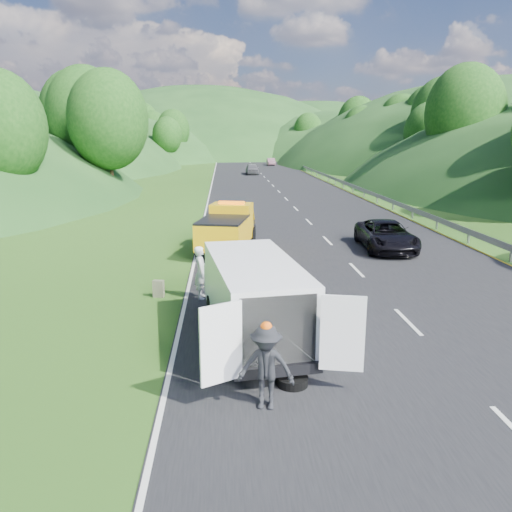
{
  "coord_description": "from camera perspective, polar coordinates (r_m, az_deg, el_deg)",
  "views": [
    {
      "loc": [
        -2.54,
        -15.94,
        5.55
      ],
      "look_at": [
        -1.41,
        1.5,
        1.3
      ],
      "focal_mm": 35.0,
      "sensor_mm": 36.0,
      "label": 1
    }
  ],
  "objects": [
    {
      "name": "tree_line_left",
      "position": [
        77.9,
        -16.1,
        9.06
      ],
      "size": [
        14.0,
        140.0,
        14.0
      ],
      "primitive_type": null,
      "color": "#2D5F1C",
      "rests_on": "ground"
    },
    {
      "name": "dist_car_b",
      "position": [
        94.59,
        1.71,
        10.3
      ],
      "size": [
        1.41,
        4.03,
        1.33
      ],
      "primitive_type": "imported",
      "color": "#6F4A56",
      "rests_on": "ground"
    },
    {
      "name": "worker",
      "position": [
        10.89,
        1.13,
        -16.99
      ],
      "size": [
        1.28,
        0.9,
        1.81
      ],
      "primitive_type": "imported",
      "rotation": [
        0.0,
        0.0,
        -0.21
      ],
      "color": "black",
      "rests_on": "ground"
    },
    {
      "name": "road_surface",
      "position": [
        56.48,
        1.96,
        8.03
      ],
      "size": [
        14.0,
        200.0,
        0.02
      ],
      "primitive_type": "cube",
      "color": "black",
      "rests_on": "ground"
    },
    {
      "name": "suitcase",
      "position": [
        17.85,
        -11.08,
        -3.69
      ],
      "size": [
        0.41,
        0.28,
        0.61
      ],
      "primitive_type": "cube",
      "rotation": [
        0.0,
        0.0,
        -0.21
      ],
      "color": "#606048",
      "rests_on": "ground"
    },
    {
      "name": "tree_line_right",
      "position": [
        80.31,
        15.04,
        9.25
      ],
      "size": [
        14.0,
        140.0,
        14.0
      ],
      "primitive_type": null,
      "color": "#2D5F1C",
      "rests_on": "ground"
    },
    {
      "name": "guardrail",
      "position": [
        69.85,
        6.98,
        9.01
      ],
      "size": [
        0.06,
        140.0,
        1.52
      ],
      "primitive_type": "cube",
      "color": "gray",
      "rests_on": "ground"
    },
    {
      "name": "dist_car_c",
      "position": [
        112.31,
        -0.99,
        10.84
      ],
      "size": [
        2.12,
        5.22,
        1.52
      ],
      "primitive_type": "imported",
      "color": "#AD5661",
      "rests_on": "ground"
    },
    {
      "name": "passing_suv",
      "position": [
        25.63,
        14.55,
        0.72
      ],
      "size": [
        2.64,
        5.21,
        1.41
      ],
      "primitive_type": "imported",
      "rotation": [
        0.0,
        0.0,
        -0.06
      ],
      "color": "black",
      "rests_on": "ground"
    },
    {
      "name": "dist_car_d",
      "position": [
        121.16,
        -1.69,
        11.04
      ],
      "size": [
        1.78,
        4.42,
        1.5
      ],
      "primitive_type": "imported",
      "color": "brown",
      "rests_on": "ground"
    },
    {
      "name": "woman",
      "position": [
        17.58,
        -6.25,
        -4.82
      ],
      "size": [
        0.5,
        0.68,
        1.84
      ],
      "primitive_type": "imported",
      "rotation": [
        0.0,
        0.0,
        1.59
      ],
      "color": "silver",
      "rests_on": "ground"
    },
    {
      "name": "hills_backdrop",
      "position": [
        151.01,
        -0.28,
        11.57
      ],
      "size": [
        201.0,
        288.6,
        44.0
      ],
      "primitive_type": null,
      "color": "#2D5B23",
      "rests_on": "ground"
    },
    {
      "name": "white_van",
      "position": [
        13.63,
        -0.34,
        -4.46
      ],
      "size": [
        3.68,
        6.82,
        2.31
      ],
      "rotation": [
        0.0,
        0.0,
        0.14
      ],
      "color": "black",
      "rests_on": "ground"
    },
    {
      "name": "ground",
      "position": [
        17.07,
        5.08,
        -5.36
      ],
      "size": [
        320.0,
        320.0,
        0.0
      ],
      "primitive_type": "plane",
      "color": "#38661E",
      "rests_on": "ground"
    },
    {
      "name": "tow_truck",
      "position": [
        24.25,
        -3.24,
        3.17
      ],
      "size": [
        3.08,
        5.72,
        2.33
      ],
      "rotation": [
        0.0,
        0.0,
        -0.21
      ],
      "color": "black",
      "rests_on": "ground"
    },
    {
      "name": "spare_tire",
      "position": [
        11.76,
        4.17,
        -14.54
      ],
      "size": [
        0.72,
        0.72,
        0.2
      ],
      "primitive_type": "cylinder",
      "color": "black",
      "rests_on": "ground"
    },
    {
      "name": "dist_car_a",
      "position": [
        72.94,
        -0.44,
        9.31
      ],
      "size": [
        1.78,
        4.42,
        1.5
      ],
      "primitive_type": "imported",
      "color": "#4E4F53",
      "rests_on": "ground"
    },
    {
      "name": "child",
      "position": [
        15.93,
        -1.93,
        -6.73
      ],
      "size": [
        0.57,
        0.56,
        0.92
      ],
      "primitive_type": "imported",
      "rotation": [
        0.0,
        0.0,
        -0.74
      ],
      "color": "tan",
      "rests_on": "ground"
    }
  ]
}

